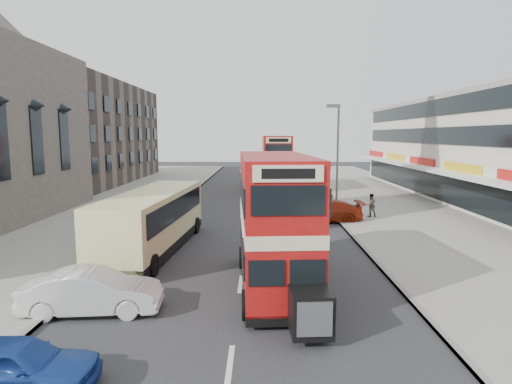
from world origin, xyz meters
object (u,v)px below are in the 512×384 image
(coach, at_px, (153,218))
(cyclist, at_px, (309,198))
(car_left_front, at_px, (93,292))
(car_right_a, at_px, (325,211))
(bus_second, at_px, (276,163))
(street_lamp, at_px, (337,149))
(pedestrian_near, at_px, (371,205))
(car_left_near, at_px, (15,366))
(car_right_b, at_px, (308,196))
(bus_main, at_px, (275,221))

(coach, distance_m, cyclist, 15.86)
(car_left_front, relative_size, car_right_a, 0.88)
(car_left_front, xyz_separation_m, cyclist, (9.49, 20.56, 0.08))
(car_left_front, height_order, cyclist, cyclist)
(cyclist, bearing_deg, bus_second, 94.39)
(street_lamp, xyz_separation_m, pedestrian_near, (2.04, -2.52, -3.81))
(car_left_front, bearing_deg, bus_second, -17.85)
(car_left_near, bearing_deg, pedestrian_near, -35.26)
(street_lamp, bearing_deg, car_left_near, -116.05)
(street_lamp, distance_m, coach, 15.99)
(coach, xyz_separation_m, car_left_near, (-0.16, -12.22, -1.01))
(coach, xyz_separation_m, car_left_front, (-0.08, -7.81, -0.92))
(car_left_near, xyz_separation_m, car_right_a, (9.98, 19.53, 0.09))
(bus_second, xyz_separation_m, car_right_b, (2.47, -7.68, -2.35))
(bus_main, distance_m, car_right_b, 21.46)
(bus_second, height_order, car_right_b, bus_second)
(bus_main, distance_m, pedestrian_near, 15.68)
(car_right_b, height_order, cyclist, cyclist)
(bus_second, bearing_deg, cyclist, 101.44)
(car_right_b, bearing_deg, street_lamp, 11.73)
(street_lamp, height_order, coach, street_lamp)
(car_right_a, relative_size, pedestrian_near, 3.04)
(bus_second, xyz_separation_m, car_left_near, (-7.29, -35.61, -2.29))
(street_lamp, distance_m, car_right_b, 6.51)
(coach, relative_size, car_left_near, 2.85)
(car_left_near, relative_size, car_right_b, 0.90)
(bus_main, height_order, pedestrian_near, bus_main)
(bus_second, relative_size, pedestrian_near, 6.11)
(car_left_near, distance_m, pedestrian_near, 24.64)
(pedestrian_near, relative_size, cyclist, 0.74)
(street_lamp, distance_m, car_left_near, 26.16)
(car_left_front, xyz_separation_m, car_right_b, (9.68, 23.52, -0.15))
(street_lamp, xyz_separation_m, bus_second, (-4.06, 12.40, -1.85))
(bus_second, xyz_separation_m, coach, (-7.13, -23.39, -1.28))
(bus_second, relative_size, coach, 0.94)
(car_right_b, height_order, pedestrian_near, pedestrian_near)
(bus_second, relative_size, car_left_near, 2.68)
(street_lamp, xyz_separation_m, cyclist, (-1.78, 1.76, -3.98))
(street_lamp, height_order, pedestrian_near, street_lamp)
(bus_second, bearing_deg, car_right_b, 107.19)
(car_right_a, height_order, car_right_b, car_right_a)
(car_left_front, bearing_deg, car_right_a, -38.06)
(car_right_a, distance_m, pedestrian_near, 3.60)
(street_lamp, height_order, car_right_b, street_lamp)
(bus_main, bearing_deg, car_left_front, 18.38)
(street_lamp, relative_size, car_left_near, 2.15)
(coach, xyz_separation_m, car_right_b, (9.60, 15.71, -1.07))
(car_right_a, distance_m, cyclist, 5.46)
(bus_second, height_order, pedestrian_near, bus_second)
(car_right_b, bearing_deg, pedestrian_near, 19.72)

